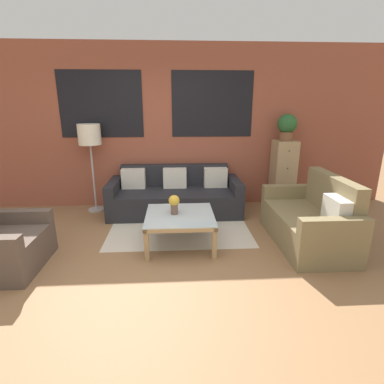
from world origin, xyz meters
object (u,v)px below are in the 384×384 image
(potted_plant, at_px, (287,126))
(floor_lamp, at_px, (90,138))
(armchair_corner, at_px, (1,246))
(drawer_cabinet, at_px, (283,174))
(couch_dark, at_px, (175,196))
(coffee_table, at_px, (180,219))
(settee_vintage, at_px, (310,221))
(flower_vase, at_px, (174,203))

(potted_plant, bearing_deg, floor_lamp, -179.49)
(potted_plant, bearing_deg, armchair_corner, -153.60)
(armchair_corner, distance_m, potted_plant, 4.52)
(drawer_cabinet, bearing_deg, couch_dark, -173.86)
(coffee_table, distance_m, drawer_cabinet, 2.39)
(settee_vintage, bearing_deg, drawer_cabinet, 84.84)
(floor_lamp, bearing_deg, drawer_cabinet, 0.51)
(couch_dark, xyz_separation_m, coffee_table, (0.06, -1.25, 0.08))
(couch_dark, xyz_separation_m, flower_vase, (-0.01, -1.23, 0.29))
(flower_vase, bearing_deg, drawer_cabinet, 36.40)
(couch_dark, distance_m, floor_lamp, 1.72)
(couch_dark, distance_m, settee_vintage, 2.22)
(drawer_cabinet, xyz_separation_m, potted_plant, (-0.00, 0.00, 0.85))
(couch_dark, relative_size, coffee_table, 2.48)
(settee_vintage, xyz_separation_m, floor_lamp, (-3.20, 1.49, 0.96))
(armchair_corner, xyz_separation_m, flower_vase, (1.96, 0.51, 0.30))
(settee_vintage, bearing_deg, armchair_corner, -173.58)
(coffee_table, distance_m, flower_vase, 0.23)
(coffee_table, bearing_deg, settee_vintage, -1.96)
(coffee_table, xyz_separation_m, floor_lamp, (-1.46, 1.43, 0.91))
(coffee_table, relative_size, drawer_cabinet, 0.74)
(floor_lamp, height_order, flower_vase, floor_lamp)
(armchair_corner, relative_size, flower_vase, 3.55)
(drawer_cabinet, relative_size, potted_plant, 2.65)
(drawer_cabinet, bearing_deg, floor_lamp, -179.49)
(couch_dark, bearing_deg, settee_vintage, -36.06)
(settee_vintage, height_order, floor_lamp, floor_lamp)
(floor_lamp, xyz_separation_m, drawer_cabinet, (3.34, 0.03, -0.67))
(couch_dark, relative_size, drawer_cabinet, 1.84)
(armchair_corner, height_order, potted_plant, potted_plant)
(drawer_cabinet, bearing_deg, coffee_table, -142.15)
(settee_vintage, distance_m, coffee_table, 1.74)
(flower_vase, bearing_deg, floor_lamp, 134.62)
(drawer_cabinet, bearing_deg, potted_plant, 90.00)
(coffee_table, bearing_deg, flower_vase, 163.56)
(armchair_corner, relative_size, floor_lamp, 0.61)
(settee_vintage, relative_size, coffee_table, 1.70)
(settee_vintage, xyz_separation_m, coffee_table, (-1.74, 0.06, 0.05))
(potted_plant, height_order, flower_vase, potted_plant)
(armchair_corner, height_order, floor_lamp, floor_lamp)
(flower_vase, bearing_deg, potted_plant, 36.40)
(settee_vintage, bearing_deg, floor_lamp, 155.06)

